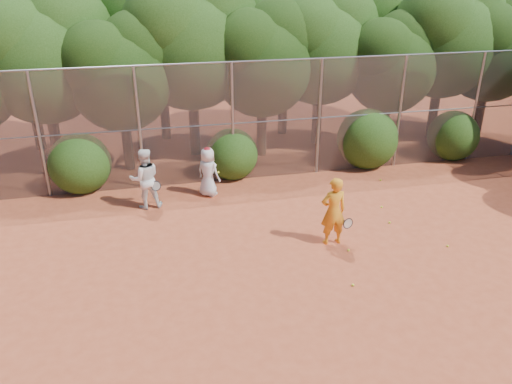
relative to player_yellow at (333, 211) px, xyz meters
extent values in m
plane|color=#AB4526|center=(-0.78, -1.21, -0.95)|extent=(80.00, 80.00, 0.00)
cylinder|color=gray|center=(-7.78, 4.79, 1.05)|extent=(0.09, 0.09, 4.00)
cylinder|color=gray|center=(-4.78, 4.79, 1.05)|extent=(0.09, 0.09, 4.00)
cylinder|color=gray|center=(-1.78, 4.79, 1.05)|extent=(0.09, 0.09, 4.00)
cylinder|color=gray|center=(1.22, 4.79, 1.05)|extent=(0.09, 0.09, 4.00)
cylinder|color=gray|center=(4.22, 4.79, 1.05)|extent=(0.09, 0.09, 4.00)
cylinder|color=gray|center=(7.22, 4.79, 1.05)|extent=(0.09, 0.09, 4.00)
cylinder|color=gray|center=(-0.78, 4.79, 3.05)|extent=(20.00, 0.05, 0.05)
cylinder|color=gray|center=(-0.78, 4.79, 1.05)|extent=(20.00, 0.04, 0.04)
cube|color=slate|center=(-0.78, 4.79, 1.05)|extent=(20.00, 0.02, 4.00)
cylinder|color=black|center=(-7.78, 7.29, 0.31)|extent=(0.38, 0.38, 2.52)
sphere|color=#1E3F0F|center=(-7.78, 7.29, 2.78)|extent=(4.03, 4.03, 4.03)
sphere|color=#1E3F0F|center=(-6.97, 7.69, 3.79)|extent=(3.23, 3.23, 3.23)
sphere|color=#1E3F0F|center=(-8.48, 6.98, 3.59)|extent=(3.02, 3.02, 3.02)
cylinder|color=black|center=(-5.28, 6.59, 0.14)|extent=(0.36, 0.36, 2.17)
sphere|color=black|center=(-5.28, 6.59, 2.27)|extent=(3.47, 3.47, 3.47)
sphere|color=black|center=(-4.58, 6.93, 3.13)|extent=(2.78, 2.78, 2.78)
sphere|color=black|center=(-5.89, 6.33, 2.96)|extent=(2.60, 2.60, 2.60)
cylinder|color=black|center=(-2.78, 7.59, 0.38)|extent=(0.39, 0.39, 2.66)
sphere|color=#1E3F0F|center=(-2.78, 7.59, 2.99)|extent=(4.26, 4.26, 4.26)
sphere|color=#1E3F0F|center=(-1.93, 8.01, 4.06)|extent=(3.40, 3.40, 3.40)
sphere|color=#1E3F0F|center=(-3.52, 7.27, 3.84)|extent=(3.19, 3.19, 3.19)
cylinder|color=black|center=(-0.28, 6.99, 0.19)|extent=(0.37, 0.37, 2.27)
sphere|color=black|center=(-0.28, 6.99, 2.42)|extent=(3.64, 3.64, 3.64)
sphere|color=black|center=(0.45, 7.35, 3.33)|extent=(2.91, 2.91, 2.91)
sphere|color=black|center=(-0.92, 6.71, 3.15)|extent=(2.73, 2.73, 2.73)
cylinder|color=black|center=(2.22, 7.79, 0.28)|extent=(0.38, 0.38, 2.45)
sphere|color=#1E3F0F|center=(2.22, 7.79, 2.68)|extent=(3.92, 3.92, 3.92)
sphere|color=#1E3F0F|center=(3.01, 8.18, 3.66)|extent=(3.14, 3.14, 3.14)
sphere|color=#1E3F0F|center=(1.54, 7.49, 3.46)|extent=(2.94, 2.94, 2.94)
cylinder|color=black|center=(4.72, 6.79, 0.10)|extent=(0.36, 0.36, 2.10)
sphere|color=black|center=(4.72, 6.79, 2.16)|extent=(3.36, 3.36, 3.36)
sphere|color=black|center=(5.39, 7.12, 3.00)|extent=(2.69, 2.69, 2.69)
sphere|color=black|center=(4.13, 6.53, 2.83)|extent=(2.52, 2.52, 2.52)
cylinder|color=black|center=(7.22, 7.39, 0.35)|extent=(0.39, 0.39, 2.59)
sphere|color=#1E3F0F|center=(7.22, 7.39, 2.89)|extent=(4.14, 4.14, 4.14)
sphere|color=#1E3F0F|center=(8.05, 7.80, 3.92)|extent=(3.32, 3.32, 3.32)
sphere|color=#1E3F0F|center=(6.50, 7.07, 3.72)|extent=(3.11, 3.11, 3.11)
cylinder|color=black|center=(9.22, 7.09, 0.21)|extent=(0.37, 0.37, 2.31)
sphere|color=black|center=(9.22, 7.09, 2.47)|extent=(3.70, 3.70, 3.70)
sphere|color=black|center=(9.96, 7.46, 3.40)|extent=(2.96, 2.96, 2.96)
sphere|color=black|center=(8.57, 6.81, 3.21)|extent=(2.77, 2.77, 2.77)
cylinder|color=black|center=(-8.78, 9.59, 0.37)|extent=(0.39, 0.39, 2.62)
sphere|color=#1E3F0F|center=(-8.78, 9.59, 2.94)|extent=(4.20, 4.20, 4.20)
sphere|color=#1E3F0F|center=(-7.94, 10.01, 3.99)|extent=(3.36, 3.36, 3.36)
cylinder|color=black|center=(-3.78, 9.79, 0.45)|extent=(0.40, 0.40, 2.80)
sphere|color=#1E3F0F|center=(-3.78, 9.79, 3.20)|extent=(4.48, 4.48, 4.48)
sphere|color=#1E3F0F|center=(-2.88, 10.23, 4.32)|extent=(3.58, 3.58, 3.58)
sphere|color=#1E3F0F|center=(-4.56, 9.45, 4.09)|extent=(3.36, 3.36, 3.36)
cylinder|color=black|center=(1.22, 9.39, 0.31)|extent=(0.38, 0.38, 2.52)
sphere|color=#1E3F0F|center=(1.22, 9.39, 2.78)|extent=(4.03, 4.03, 4.03)
sphere|color=#1E3F0F|center=(2.03, 9.79, 3.79)|extent=(3.23, 3.23, 3.23)
sphere|color=#1E3F0F|center=(0.52, 9.08, 3.59)|extent=(3.02, 3.02, 3.02)
cylinder|color=black|center=(5.72, 9.99, 0.42)|extent=(0.40, 0.40, 2.73)
sphere|color=#1E3F0F|center=(5.72, 9.99, 3.09)|extent=(4.37, 4.37, 4.37)
sphere|color=#1E3F0F|center=(6.59, 10.42, 4.19)|extent=(3.49, 3.49, 3.49)
sphere|color=#1E3F0F|center=(4.96, 9.66, 3.97)|extent=(3.28, 3.28, 3.28)
sphere|color=#1E3F0F|center=(-6.78, 5.09, 0.05)|extent=(2.00, 2.00, 2.00)
sphere|color=#1E3F0F|center=(-1.78, 5.09, -0.05)|extent=(1.80, 1.80, 1.80)
sphere|color=#1E3F0F|center=(3.22, 5.09, 0.15)|extent=(2.20, 2.20, 2.20)
sphere|color=#1E3F0F|center=(6.72, 5.09, 0.00)|extent=(1.90, 1.90, 1.90)
imported|color=orange|center=(0.00, 0.00, 0.00)|extent=(0.71, 0.48, 1.89)
torus|color=black|center=(0.35, -0.20, -0.30)|extent=(0.30, 0.09, 0.30)
cylinder|color=black|center=(0.30, 0.02, -0.30)|extent=(0.09, 0.28, 0.04)
imported|color=silver|center=(-2.79, 3.71, -0.14)|extent=(0.92, 0.90, 1.60)
ellipsoid|color=#B31922|center=(-2.79, 3.71, 0.62)|extent=(0.22, 0.22, 0.13)
sphere|color=yellow|center=(-2.49, 3.51, -0.10)|extent=(0.07, 0.07, 0.07)
imported|color=white|center=(-4.74, 3.29, -0.01)|extent=(0.98, 0.80, 1.88)
torus|color=black|center=(-4.44, 2.99, -0.15)|extent=(0.33, 0.21, 0.29)
cylinder|color=black|center=(-4.39, 3.18, -0.23)|extent=(0.10, 0.27, 0.14)
sphere|color=yellow|center=(2.02, 0.65, -0.91)|extent=(0.07, 0.07, 0.07)
sphere|color=yellow|center=(2.24, 1.61, -0.91)|extent=(0.07, 0.07, 0.07)
sphere|color=yellow|center=(-0.21, -1.98, -0.91)|extent=(0.07, 0.07, 0.07)
sphere|color=yellow|center=(2.92, -0.89, -0.91)|extent=(0.07, 0.07, 0.07)
sphere|color=yellow|center=(0.28, -0.51, -0.91)|extent=(0.07, 0.07, 0.07)
sphere|color=yellow|center=(3.12, 3.54, -0.91)|extent=(0.07, 0.07, 0.07)
camera|label=1|loc=(-4.51, -10.83, 5.93)|focal=35.00mm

